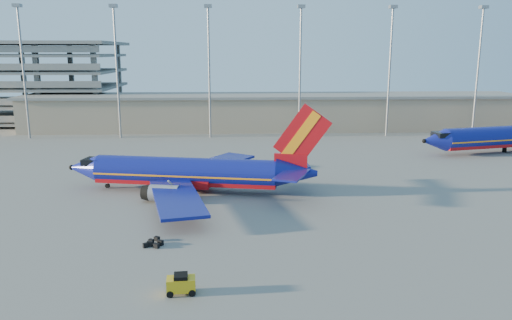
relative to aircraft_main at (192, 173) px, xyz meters
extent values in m
plane|color=slate|center=(5.33, -1.21, -2.64)|extent=(220.00, 220.00, 0.00)
cube|color=tan|center=(15.33, 56.79, 1.36)|extent=(120.00, 15.00, 8.00)
cube|color=slate|center=(15.33, 56.79, 5.56)|extent=(122.00, 16.00, 0.60)
cube|color=slate|center=(-56.67, 72.79, -1.64)|extent=(60.00, 30.00, 0.70)
cube|color=slate|center=(-56.67, 72.79, 2.56)|extent=(60.00, 30.00, 0.70)
cube|color=slate|center=(-56.67, 72.79, 6.76)|extent=(60.00, 30.00, 0.70)
cube|color=slate|center=(-56.67, 72.79, 10.96)|extent=(60.00, 30.00, 0.70)
cube|color=slate|center=(-56.67, 72.79, 15.16)|extent=(60.00, 30.00, 0.70)
cube|color=slate|center=(-56.67, 72.79, 18.36)|extent=(62.00, 32.00, 0.80)
cube|color=slate|center=(-56.67, 85.79, 7.86)|extent=(1.20, 1.20, 21.00)
cylinder|color=gray|center=(-39.67, 44.79, 11.36)|extent=(0.44, 0.44, 28.00)
cube|color=gray|center=(-39.67, 44.79, 25.66)|extent=(1.60, 1.60, 0.70)
cylinder|color=gray|center=(-19.67, 44.79, 11.36)|extent=(0.44, 0.44, 28.00)
cube|color=gray|center=(-19.67, 44.79, 25.66)|extent=(1.60, 1.60, 0.70)
cylinder|color=gray|center=(0.33, 44.79, 11.36)|extent=(0.44, 0.44, 28.00)
cube|color=gray|center=(0.33, 44.79, 25.66)|extent=(1.60, 1.60, 0.70)
cylinder|color=gray|center=(20.33, 44.79, 11.36)|extent=(0.44, 0.44, 28.00)
cube|color=gray|center=(20.33, 44.79, 25.66)|extent=(1.60, 1.60, 0.70)
cylinder|color=gray|center=(40.33, 44.79, 11.36)|extent=(0.44, 0.44, 28.00)
cube|color=gray|center=(40.33, 44.79, 25.66)|extent=(1.60, 1.60, 0.70)
cylinder|color=gray|center=(60.33, 44.79, 11.36)|extent=(0.44, 0.44, 28.00)
cube|color=gray|center=(60.33, 44.79, 25.66)|extent=(1.60, 1.60, 0.70)
cylinder|color=navy|center=(-0.86, 0.16, 0.17)|extent=(25.23, 8.43, 3.85)
cube|color=#A90D13|center=(-0.86, 0.16, -0.82)|extent=(25.10, 7.71, 1.35)
cube|color=orange|center=(-0.86, 0.16, -0.09)|extent=(25.24, 8.47, 0.23)
cone|color=navy|center=(-15.26, 2.89, 0.17)|extent=(5.01, 4.59, 3.85)
cube|color=black|center=(-13.94, 2.64, 1.15)|extent=(2.96, 3.12, 0.83)
cone|color=navy|center=(14.05, -2.66, 0.53)|extent=(6.03, 4.79, 3.85)
cube|color=#A90D13|center=(13.24, -2.51, 1.93)|extent=(4.40, 1.38, 2.29)
cube|color=#A90D13|center=(14.67, -2.78, 5.57)|extent=(7.56, 1.75, 8.30)
cube|color=orange|center=(14.46, -2.74, 5.57)|extent=(5.07, 1.37, 6.51)
cube|color=navy|center=(14.30, 0.89, 1.10)|extent=(3.27, 6.72, 0.23)
cube|color=navy|center=(12.99, -6.06, 1.10)|extent=(5.45, 7.34, 0.23)
cube|color=navy|center=(2.38, 8.86, -0.77)|extent=(13.45, 16.21, 0.36)
cube|color=navy|center=(-1.03, -9.12, -0.77)|extent=(8.76, 16.88, 0.36)
cube|color=#A90D13|center=(-0.35, 0.07, -1.24)|extent=(6.88, 5.15, 1.04)
cylinder|color=gray|center=(-1.08, 5.71, -1.44)|extent=(4.08, 2.84, 2.18)
cylinder|color=gray|center=(-3.09, -4.92, -1.44)|extent=(4.08, 2.84, 2.18)
cylinder|color=gray|center=(-12.10, 2.29, -2.07)|extent=(0.29, 0.29, 1.14)
cylinder|color=black|center=(-12.10, 2.29, -2.31)|extent=(0.70, 0.38, 0.67)
cylinder|color=black|center=(1.18, 2.53, -2.20)|extent=(0.96, 0.72, 0.87)
cylinder|color=black|center=(0.17, -2.78, -2.20)|extent=(0.96, 0.72, 0.87)
cylinder|color=navy|center=(57.36, 25.17, 0.36)|extent=(26.89, 10.11, 4.11)
cube|color=#A90D13|center=(57.36, 25.17, -0.70)|extent=(26.71, 9.35, 1.44)
cube|color=orange|center=(57.36, 25.17, 0.08)|extent=(26.90, 10.15, 0.24)
cone|color=navy|center=(42.12, 21.58, 0.36)|extent=(5.48, 5.07, 4.11)
cube|color=black|center=(43.52, 21.91, 1.41)|extent=(3.26, 3.42, 0.89)
cylinder|color=black|center=(57.36, 25.17, -2.14)|extent=(0.93, 0.93, 1.00)
cube|color=gold|center=(1.60, -29.63, -1.83)|extent=(2.35, 1.47, 1.07)
cube|color=black|center=(1.60, -29.63, -1.19)|extent=(1.17, 1.27, 0.38)
cylinder|color=black|center=(0.70, -29.11, -2.36)|extent=(0.57, 0.24, 0.56)
cylinder|color=black|center=(0.79, -30.29, -2.36)|extent=(0.57, 0.24, 0.56)
cylinder|color=black|center=(2.41, -28.97, -2.36)|extent=(0.57, 0.24, 0.56)
cylinder|color=black|center=(2.51, -30.15, -2.36)|extent=(0.57, 0.24, 0.56)
cube|color=black|center=(-2.90, -19.92, -2.41)|extent=(0.61, 0.54, 0.46)
cube|color=black|center=(-1.55, -19.39, -2.37)|extent=(0.71, 0.63, 0.53)
cube|color=black|center=(-1.83, -20.08, -2.41)|extent=(0.69, 0.62, 0.45)
cube|color=black|center=(-2.50, -19.07, -2.38)|extent=(0.61, 0.56, 0.52)
cube|color=black|center=(-2.53, -19.69, -2.38)|extent=(0.56, 0.35, 0.53)
cube|color=black|center=(-2.07, -18.17, -2.42)|extent=(0.65, 0.62, 0.44)
camera|label=1|loc=(6.05, -66.29, 16.17)|focal=35.00mm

